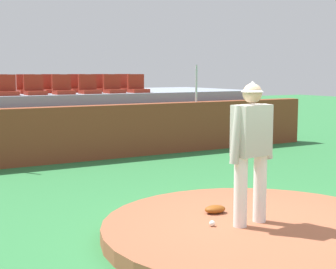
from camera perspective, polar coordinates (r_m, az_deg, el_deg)
name	(u,v)px	position (r m, az deg, el deg)	size (l,w,h in m)	color
ground_plane	(258,238)	(6.81, 10.02, -11.25)	(60.00, 60.00, 0.00)	#2C723A
pitchers_mound	(259,231)	(6.78, 10.04, -10.49)	(4.03, 4.03, 0.19)	#965337
pitcher	(251,142)	(6.49, 9.25, -0.85)	(0.75, 0.33, 1.82)	white
baseball	(212,223)	(6.55, 4.93, -9.82)	(0.07, 0.07, 0.07)	white
fielding_glove	(215,209)	(7.13, 5.26, -8.28)	(0.30, 0.20, 0.11)	brown
brick_barrier	(78,134)	(12.39, -10.03, 0.11)	(13.80, 0.40, 1.31)	brown
fence_post_right	(196,83)	(13.82, 3.16, 5.70)	(0.06, 0.06, 0.99)	silver
bleacher_platform	(46,120)	(14.74, -13.37, 1.59)	(11.81, 4.06, 1.55)	#85909E
stadium_chair_1	(6,89)	(12.87, -17.52, 4.85)	(0.48, 0.44, 0.50)	maroon
stadium_chair_2	(35,89)	(13.04, -14.61, 4.97)	(0.48, 0.44, 0.50)	maroon
stadium_chair_3	(63,88)	(13.23, -11.63, 5.08)	(0.48, 0.44, 0.50)	maroon
stadium_chair_4	(89,88)	(13.49, -8.80, 5.18)	(0.48, 0.44, 0.50)	maroon
stadium_chair_5	(113,87)	(13.76, -6.10, 5.25)	(0.48, 0.44, 0.50)	maroon
stadium_chair_6	(137,87)	(14.03, -3.42, 5.31)	(0.48, 0.44, 0.50)	maroon
stadium_chair_9	(27,88)	(13.90, -15.43, 5.06)	(0.48, 0.44, 0.50)	maroon
stadium_chair_10	(52,87)	(14.13, -12.78, 5.17)	(0.48, 0.44, 0.50)	maroon
stadium_chair_11	(78,87)	(14.36, -10.01, 5.26)	(0.48, 0.44, 0.50)	maroon
stadium_chair_12	(101,86)	(14.59, -7.45, 5.33)	(0.48, 0.44, 0.50)	maroon
stadium_chair_13	(124,86)	(14.85, -4.87, 5.40)	(0.48, 0.44, 0.50)	maroon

